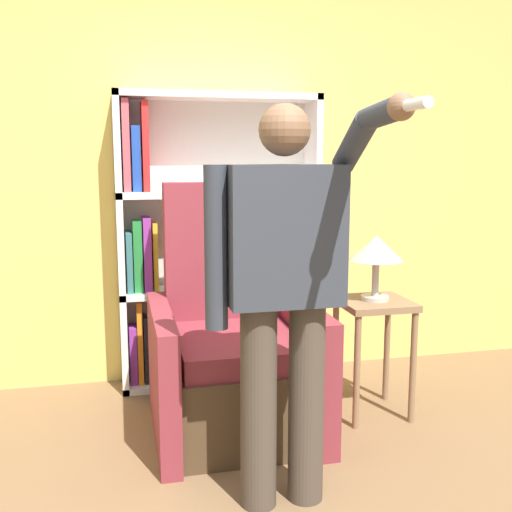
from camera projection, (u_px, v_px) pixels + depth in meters
wall_back at (198, 164)px, 3.85m from camera, size 8.00×0.06×2.80m
bookcase at (201, 243)px, 3.77m from camera, size 1.26×0.28×1.83m
armchair at (232, 356)px, 3.21m from camera, size 0.85×0.90×1.31m
person_standing at (284, 283)px, 2.38m from camera, size 0.60×0.78×1.65m
side_table at (374, 325)px, 3.34m from camera, size 0.38×0.38×0.66m
table_lamp at (376, 251)px, 3.27m from camera, size 0.29×0.29×0.36m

